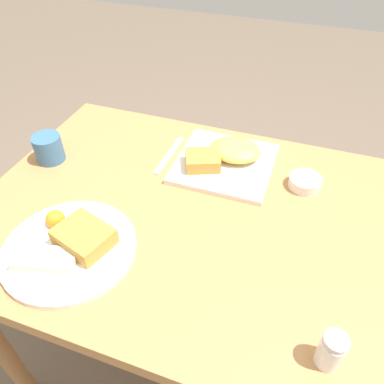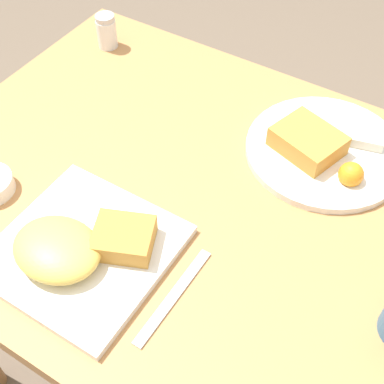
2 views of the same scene
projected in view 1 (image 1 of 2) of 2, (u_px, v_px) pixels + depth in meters
name	position (u px, v px, depth m)	size (l,w,h in m)	color
ground_plane	(182.00, 351.00, 1.44)	(8.00, 8.00, 0.00)	brown
dining_table	(178.00, 235.00, 0.99)	(0.98, 0.77, 0.77)	#B27A47
plate_square_near	(226.00, 158.00, 1.04)	(0.26, 0.26, 0.06)	white
plate_oval_far	(70.00, 245.00, 0.81)	(0.29, 0.29, 0.05)	white
sauce_ramekin	(305.00, 182.00, 0.97)	(0.08, 0.08, 0.03)	white
salt_shaker	(330.00, 352.00, 0.62)	(0.04, 0.04, 0.08)	white
butter_knife	(169.00, 155.00, 1.08)	(0.02, 0.19, 0.00)	silver
coffee_mug	(49.00, 148.00, 1.04)	(0.08, 0.08, 0.08)	#386693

